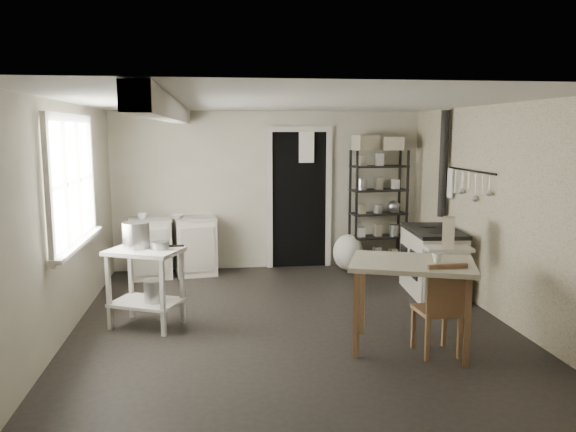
{
  "coord_description": "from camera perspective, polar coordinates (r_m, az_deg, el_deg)",
  "views": [
    {
      "loc": [
        -0.78,
        -5.66,
        2.01
      ],
      "look_at": [
        0.0,
        0.3,
        1.1
      ],
      "focal_mm": 35.0,
      "sensor_mm": 36.0,
      "label": 1
    }
  ],
  "objects": [
    {
      "name": "floor",
      "position": [
        6.06,
        0.37,
        -10.78
      ],
      "size": [
        5.0,
        5.0,
        0.0
      ],
      "primitive_type": "plane",
      "color": "black",
      "rests_on": "ground"
    },
    {
      "name": "ceiling",
      "position": [
        5.72,
        0.4,
        11.52
      ],
      "size": [
        5.0,
        5.0,
        0.0
      ],
      "primitive_type": "plane",
      "rotation": [
        3.14,
        0.0,
        0.0
      ],
      "color": "beige",
      "rests_on": "wall_back"
    },
    {
      "name": "wall_back",
      "position": [
        8.24,
        -1.98,
        2.62
      ],
      "size": [
        4.5,
        0.02,
        2.3
      ],
      "primitive_type": "cube",
      "color": "#BDB7A1",
      "rests_on": "ground"
    },
    {
      "name": "wall_front",
      "position": [
        3.36,
        6.21,
        -6.25
      ],
      "size": [
        4.5,
        0.02,
        2.3
      ],
      "primitive_type": "cube",
      "color": "#BDB7A1",
      "rests_on": "ground"
    },
    {
      "name": "wall_left",
      "position": [
        5.91,
        -21.77,
        -0.37
      ],
      "size": [
        0.02,
        5.0,
        2.3
      ],
      "primitive_type": "cube",
      "color": "#BDB7A1",
      "rests_on": "ground"
    },
    {
      "name": "wall_right",
      "position": [
        6.47,
        20.52,
        0.43
      ],
      "size": [
        0.02,
        5.0,
        2.3
      ],
      "primitive_type": "cube",
      "color": "#BDB7A1",
      "rests_on": "ground"
    },
    {
      "name": "window",
      "position": [
        6.06,
        -21.22,
        3.2
      ],
      "size": [
        0.12,
        1.76,
        1.28
      ],
      "primitive_type": null,
      "color": "beige",
      "rests_on": "wall_left"
    },
    {
      "name": "doorway",
      "position": [
        8.28,
        1.15,
        1.61
      ],
      "size": [
        0.96,
        0.1,
        2.08
      ],
      "primitive_type": null,
      "color": "beige",
      "rests_on": "ground"
    },
    {
      "name": "ceiling_beam",
      "position": [
        5.68,
        -11.89,
        10.35
      ],
      "size": [
        0.18,
        5.0,
        0.18
      ],
      "primitive_type": null,
      "color": "beige",
      "rests_on": "ceiling"
    },
    {
      "name": "wallpaper_panel",
      "position": [
        6.47,
        20.45,
        0.43
      ],
      "size": [
        0.01,
        5.0,
        2.3
      ],
      "primitive_type": null,
      "color": "#C0B89C",
      "rests_on": "wall_right"
    },
    {
      "name": "utensil_rail",
      "position": [
        6.94,
        17.95,
        4.39
      ],
      "size": [
        0.06,
        1.2,
        0.44
      ],
      "primitive_type": null,
      "color": "#AEAEB0",
      "rests_on": "wall_right"
    },
    {
      "name": "prep_table",
      "position": [
        6.02,
        -14.21,
        -7.18
      ],
      "size": [
        0.86,
        0.76,
        0.82
      ],
      "primitive_type": null,
      "rotation": [
        0.0,
        0.0,
        -0.42
      ],
      "color": "beige",
      "rests_on": "ground"
    },
    {
      "name": "stockpot",
      "position": [
        5.97,
        -15.17,
        -2.02
      ],
      "size": [
        0.31,
        0.31,
        0.29
      ],
      "primitive_type": "cylinder",
      "rotation": [
        0.0,
        0.0,
        0.17
      ],
      "color": "#AEAEB0",
      "rests_on": "prep_table"
    },
    {
      "name": "saucepan",
      "position": [
        5.86,
        -12.86,
        -3.02
      ],
      "size": [
        0.23,
        0.23,
        0.1
      ],
      "primitive_type": "cylinder",
      "rotation": [
        0.0,
        0.0,
        0.34
      ],
      "color": "#AEAEB0",
      "rests_on": "prep_table"
    },
    {
      "name": "bucket",
      "position": [
        5.97,
        -13.43,
        -7.41
      ],
      "size": [
        0.25,
        0.25,
        0.23
      ],
      "primitive_type": "cylinder",
      "rotation": [
        0.0,
        0.0,
        0.23
      ],
      "color": "#AEAEB0",
      "rests_on": "prep_table"
    },
    {
      "name": "base_cabinets",
      "position": [
        8.01,
        -11.58,
        -2.72
      ],
      "size": [
        1.3,
        0.71,
        0.81
      ],
      "primitive_type": null,
      "rotation": [
        0.0,
        0.0,
        0.15
      ],
      "color": "beige",
      "rests_on": "ground"
    },
    {
      "name": "mixing_bowl",
      "position": [
        7.91,
        -11.29,
        0.77
      ],
      "size": [
        0.35,
        0.35,
        0.07
      ],
      "primitive_type": "imported",
      "rotation": [
        0.0,
        0.0,
        -0.3
      ],
      "color": "silver",
      "rests_on": "base_cabinets"
    },
    {
      "name": "counter_cup",
      "position": [
        7.89,
        -14.65,
        0.75
      ],
      "size": [
        0.14,
        0.14,
        0.1
      ],
      "primitive_type": "imported",
      "rotation": [
        0.0,
        0.0,
        0.12
      ],
      "color": "silver",
      "rests_on": "base_cabinets"
    },
    {
      "name": "shelf_rack",
      "position": [
        8.36,
        9.16,
        1.22
      ],
      "size": [
        0.85,
        0.4,
        1.74
      ],
      "primitive_type": null,
      "rotation": [
        0.0,
        0.0,
        0.1
      ],
      "color": "black",
      "rests_on": "ground"
    },
    {
      "name": "shelf_jar",
      "position": [
        8.23,
        7.36,
        4.04
      ],
      "size": [
        0.1,
        0.11,
        0.18
      ],
      "primitive_type": "imported",
      "rotation": [
        0.0,
        0.0,
        -0.31
      ],
      "color": "silver",
      "rests_on": "shelf_rack"
    },
    {
      "name": "storage_box_a",
      "position": [
        8.21,
        7.89,
        8.53
      ],
      "size": [
        0.37,
        0.34,
        0.21
      ],
      "primitive_type": "cube",
      "rotation": [
        0.0,
        0.0,
        0.24
      ],
      "color": "beige",
      "rests_on": "shelf_rack"
    },
    {
      "name": "storage_box_b",
      "position": [
        8.34,
        10.77,
        8.32
      ],
      "size": [
        0.37,
        0.36,
        0.19
      ],
      "primitive_type": "cube",
      "rotation": [
        0.0,
        0.0,
        -0.34
      ],
      "color": "beige",
      "rests_on": "shelf_rack"
    },
    {
      "name": "stove",
      "position": [
        7.19,
        14.47,
        -4.27
      ],
      "size": [
        0.65,
        1.08,
        0.82
      ],
      "primitive_type": null,
      "rotation": [
        0.0,
        0.0,
        -0.08
      ],
      "color": "beige",
      "rests_on": "ground"
    },
    {
      "name": "stovepipe",
      "position": [
        7.54,
        15.53,
        5.11
      ],
      "size": [
        0.12,
        0.12,
        1.53
      ],
      "primitive_type": null,
      "rotation": [
        0.0,
        0.0,
        0.04
      ],
      "color": "black",
      "rests_on": "stove"
    },
    {
      "name": "side_ledge",
      "position": [
        6.4,
        15.88,
        -6.03
      ],
      "size": [
        0.53,
        0.32,
        0.77
      ],
      "primitive_type": null,
      "rotation": [
        0.0,
        0.0,
        -0.11
      ],
      "color": "beige",
      "rests_on": "ground"
    },
    {
      "name": "oats_box",
      "position": [
        6.3,
        16.01,
        -0.86
      ],
      "size": [
        0.2,
        0.25,
        0.32
      ],
      "primitive_type": "cube",
      "rotation": [
        0.0,
        0.0,
        -0.41
      ],
      "color": "beige",
      "rests_on": "side_ledge"
    },
    {
      "name": "work_table",
      "position": [
        5.37,
        12.36,
        -9.28
      ],
      "size": [
        1.3,
        1.1,
        0.84
      ],
      "primitive_type": null,
      "rotation": [
        0.0,
        0.0,
        -0.34
      ],
      "color": "#BDB8A1",
      "rests_on": "ground"
    },
    {
      "name": "table_cup",
      "position": [
        5.27,
        14.87,
        -4.92
      ],
      "size": [
        0.12,
        0.12,
        0.09
      ],
      "primitive_type": "imported",
      "rotation": [
        0.0,
        0.0,
        0.31
      ],
      "color": "silver",
      "rests_on": "work_table"
    },
    {
      "name": "chair",
      "position": [
        5.29,
        14.93,
        -8.44
      ],
      "size": [
        0.38,
        0.4,
        0.88
      ],
      "primitive_type": null,
      "rotation": [
        0.0,
        0.0,
        0.05
      ],
      "color": "brown",
      "rests_on": "ground"
    },
    {
      "name": "flour_sack",
      "position": [
        8.25,
        6.11,
        -3.83
      ],
      "size": [
        0.49,
        0.44,
        0.52
      ],
      "primitive_type": "ellipsoid",
      "rotation": [
        0.0,
        0.0,
        -0.16
      ],
      "color": "white",
      "rests_on": "ground"
    },
    {
      "name": "floor_crock",
      "position": [
        6.4,
        15.34,
        -9.31
      ],
      "size": [
        0.11,
        0.11,
        0.14
      ],
      "primitive_type": "cylinder",
      "rotation": [
        0.0,
        0.0,
        -0.02
      ],
      "color": "silver",
      "rests_on": "ground"
    }
  ]
}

